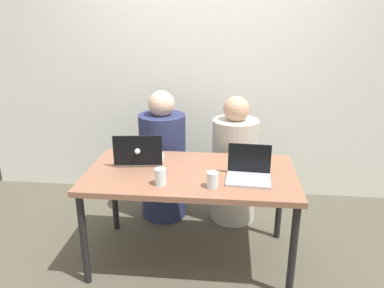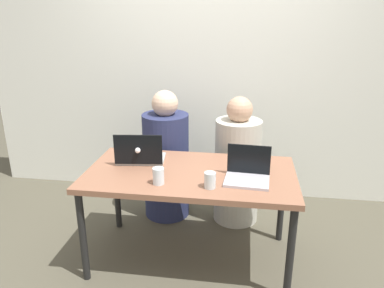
# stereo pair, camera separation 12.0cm
# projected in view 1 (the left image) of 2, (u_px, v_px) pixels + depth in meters

# --- Properties ---
(ground_plane) EXTENTS (12.00, 12.00, 0.00)m
(ground_plane) POSITION_uv_depth(u_px,v_px,m) (191.00, 257.00, 2.89)
(ground_plane) COLOR #4E4A3B
(back_wall) EXTENTS (4.50, 0.10, 2.34)m
(back_wall) POSITION_uv_depth(u_px,v_px,m) (204.00, 79.00, 3.65)
(back_wall) COLOR white
(back_wall) RESTS_ON ground
(desk) EXTENTS (1.48, 0.80, 0.72)m
(desk) POSITION_uv_depth(u_px,v_px,m) (191.00, 180.00, 2.67)
(desk) COLOR #8B5B44
(desk) RESTS_ON ground
(person_on_left) EXTENTS (0.43, 0.43, 1.17)m
(person_on_left) POSITION_uv_depth(u_px,v_px,m) (163.00, 162.00, 3.35)
(person_on_left) COLOR navy
(person_on_left) RESTS_ON ground
(person_on_right) EXTENTS (0.43, 0.43, 1.13)m
(person_on_right) POSITION_uv_depth(u_px,v_px,m) (234.00, 166.00, 3.30)
(person_on_right) COLOR #B9B7AA
(person_on_right) RESTS_ON ground
(laptop_front_right) EXTENTS (0.31, 0.27, 0.22)m
(laptop_front_right) POSITION_uv_depth(u_px,v_px,m) (249.00, 172.00, 2.52)
(laptop_front_right) COLOR #B6B2BC
(laptop_front_right) RESTS_ON desk
(laptop_back_left) EXTENTS (0.38, 0.30, 0.24)m
(laptop_back_left) POSITION_uv_depth(u_px,v_px,m) (139.00, 157.00, 2.79)
(laptop_back_left) COLOR #AFB5B4
(laptop_back_left) RESTS_ON desk
(water_glass_left) EXTENTS (0.08, 0.08, 0.11)m
(water_glass_left) POSITION_uv_depth(u_px,v_px,m) (160.00, 178.00, 2.44)
(water_glass_left) COLOR silver
(water_glass_left) RESTS_ON desk
(water_glass_right) EXTENTS (0.07, 0.07, 0.11)m
(water_glass_right) POSITION_uv_depth(u_px,v_px,m) (212.00, 181.00, 2.40)
(water_glass_right) COLOR silver
(water_glass_right) RESTS_ON desk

